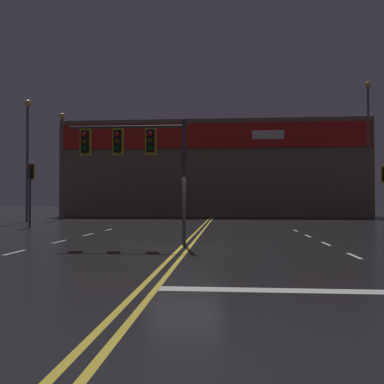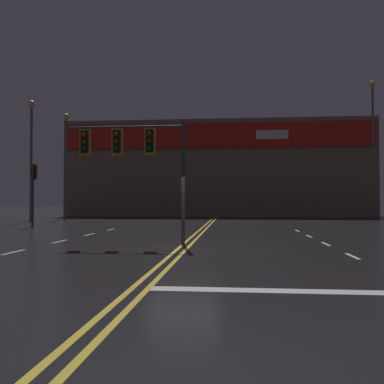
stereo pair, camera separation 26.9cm
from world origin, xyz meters
name	(u,v)px [view 1 (the left image)]	position (x,y,z in m)	size (l,w,h in m)	color
ground_plane	(185,248)	(0.00, 0.00, 0.00)	(200.00, 200.00, 0.00)	black
road_markings	(213,253)	(1.02, -1.35, 0.00)	(15.44, 60.00, 0.01)	gold
traffic_signal_median	(132,148)	(-2.05, 0.77, 3.58)	(4.39, 0.36, 4.62)	#38383D
traffic_signal_corner_northwest	(31,181)	(-10.65, 10.77, 2.89)	(0.42, 0.36, 3.94)	#38383D
streetlight_near_right	(368,134)	(14.11, 24.46, 7.60)	(0.56, 0.56, 12.36)	#59595E
streetlight_median_approach	(27,144)	(-14.19, 17.63, 6.12)	(0.56, 0.56, 9.62)	#59595E
streetlight_far_left	(62,151)	(-13.05, 21.80, 6.01)	(0.56, 0.56, 9.41)	#59595E
building_backdrop	(214,171)	(0.00, 33.94, 5.07)	(32.31, 10.23, 10.11)	#7A6651
utility_pole_row	(191,161)	(-1.93, 26.33, 5.54)	(48.52, 0.26, 11.60)	#4C3828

